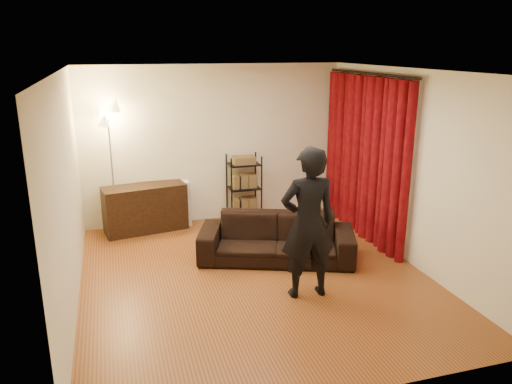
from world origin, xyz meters
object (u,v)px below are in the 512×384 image
object	(u,v)px
storage_boxes	(181,203)
floor_lamp	(112,171)
person	(308,223)
media_cabinet	(145,208)
sofa	(276,238)
wire_shelf	(244,188)

from	to	relation	value
storage_boxes	floor_lamp	xyz separation A→B (m)	(-1.09, -0.09, 0.67)
person	storage_boxes	world-z (taller)	person
person	media_cabinet	distance (m)	3.39
sofa	floor_lamp	world-z (taller)	floor_lamp
person	storage_boxes	bearing A→B (deg)	-66.94
storage_boxes	floor_lamp	size ratio (longest dim) A/B	0.37
wire_shelf	floor_lamp	bearing A→B (deg)	168.66
media_cabinet	floor_lamp	distance (m)	0.82
storage_boxes	wire_shelf	world-z (taller)	wire_shelf
person	wire_shelf	size ratio (longest dim) A/B	1.60
sofa	media_cabinet	xyz separation A→B (m)	(-1.72, 1.74, 0.07)
person	storage_boxes	distance (m)	3.20
media_cabinet	floor_lamp	bearing A→B (deg)	171.32
media_cabinet	wire_shelf	size ratio (longest dim) A/B	1.14
sofa	media_cabinet	size ratio (longest dim) A/B	1.65
sofa	wire_shelf	distance (m)	1.81
media_cabinet	storage_boxes	distance (m)	0.62
wire_shelf	floor_lamp	xyz separation A→B (m)	(-2.20, -0.06, 0.47)
wire_shelf	floor_lamp	size ratio (longest dim) A/B	0.56
person	wire_shelf	world-z (taller)	person
sofa	person	xyz separation A→B (m)	(0.01, -1.12, 0.62)
person	floor_lamp	size ratio (longest dim) A/B	0.89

